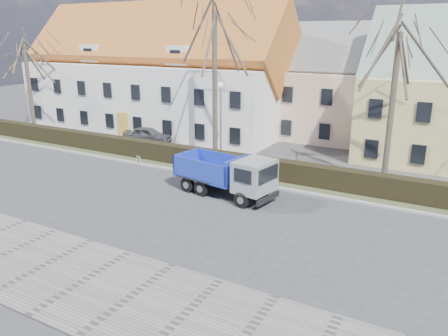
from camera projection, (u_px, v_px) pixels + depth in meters
The scene contains 14 objects.
ground at pixel (170, 199), 24.48m from camera, with size 120.00×120.00×0.00m, color #353537.
sidewalk_near at pixel (45, 266), 17.36m from camera, with size 80.00×5.00×0.08m, color gray.
curb_far at pixel (212, 176), 28.31m from camera, with size 80.00×0.30×0.12m, color gray.
grass_strip at pixel (224, 170), 29.65m from camera, with size 80.00×3.00×0.10m, color #394326.
hedge at pixel (222, 162), 29.31m from camera, with size 60.00×0.90×1.30m, color black.
building_white at pixel (156, 79), 42.51m from camera, with size 26.80×10.80×9.50m, color silver, non-canonical shape.
building_pink at pixel (340, 93), 38.18m from camera, with size 10.80×8.80×8.00m, color beige, non-canonical shape.
tree_0 at pixel (28, 79), 40.36m from camera, with size 7.20×7.20×9.90m, color #3F352C, non-canonical shape.
tree_1 at pixel (215, 72), 30.67m from camera, with size 9.20×9.20×12.65m, color #3F352C, non-canonical shape.
tree_2 at pixel (393, 95), 25.34m from camera, with size 8.00×8.00×11.00m, color #3F352C, non-canonical shape.
dump_truck at pixel (222, 173), 24.95m from camera, with size 6.29×2.34×2.51m, color #162A9B, non-canonical shape.
streetlight at pixel (221, 125), 29.78m from camera, with size 0.46×0.46×5.93m, color gray, non-canonical shape.
cart_frame at pixel (137, 159), 31.27m from camera, with size 0.70×0.40×0.64m, color silver, non-canonical shape.
parked_car_a at pixel (148, 135), 36.96m from camera, with size 1.67×4.16×1.42m, color #3D3D3F.
Camera 1 is at (13.76, -18.55, 8.84)m, focal length 35.00 mm.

